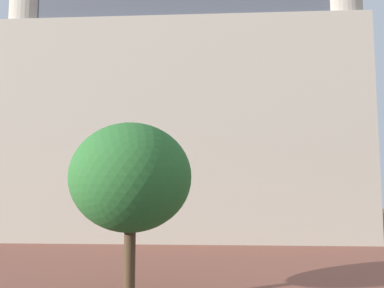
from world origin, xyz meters
TOP-DOWN VIEW (x-y plane):
  - landmark_building at (-1.93, 30.85)m, footprint 24.81×12.64m
  - tree_curb_far at (-2.28, 12.04)m, footprint 3.78×3.78m

SIDE VIEW (x-z plane):
  - tree_curb_far at x=-2.28m, z-range 1.04..6.56m
  - landmark_building at x=-1.93m, z-range -5.27..23.97m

